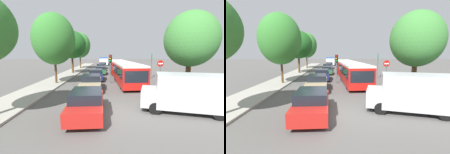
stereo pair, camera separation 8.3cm
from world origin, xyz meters
TOP-DOWN VIEW (x-y plane):
  - ground_plane at (0.00, 0.00)m, footprint 200.00×200.00m
  - kerb_strip_left at (-7.03, 20.45)m, footprint 3.20×50.90m
  - articulated_bus at (1.81, 12.64)m, footprint 3.48×16.51m
  - city_bus_rear at (-1.65, 40.90)m, footprint 2.81×11.13m
  - queued_car_red at (-1.40, -0.17)m, footprint 1.99×4.36m
  - queued_car_tan at (-1.82, 5.96)m, footprint 2.02×4.44m
  - queued_car_navy at (-1.80, 11.54)m, footprint 1.96×4.31m
  - queued_car_green at (-1.49, 17.46)m, footprint 1.85×4.06m
  - queued_car_silver at (-1.70, 23.05)m, footprint 1.92×4.21m
  - queued_car_graphite at (-1.49, 28.39)m, footprint 1.92×4.21m
  - white_van at (4.57, 0.20)m, footprint 5.34×3.24m
  - traffic_light at (0.09, 9.37)m, footprint 0.38×0.39m
  - no_entry_sign at (5.40, 7.45)m, footprint 0.70×0.08m
  - direction_sign_post at (5.93, 12.53)m, footprint 0.39×1.38m
  - tree_left_mid at (-6.25, 9.01)m, footprint 4.70×4.70m
  - tree_left_far at (-6.53, 18.43)m, footprint 4.89×4.89m
  - tree_left_distant at (-6.75, 27.38)m, footprint 4.87×4.87m
  - tree_right_near at (6.32, 3.51)m, footprint 4.07×4.07m

SIDE VIEW (x-z plane):
  - ground_plane at x=0.00m, z-range 0.00..0.00m
  - kerb_strip_left at x=-7.03m, z-range 0.00..0.14m
  - queued_car_green at x=-1.49m, z-range 0.01..1.40m
  - queued_car_silver at x=-1.70m, z-range 0.01..1.45m
  - queued_car_graphite at x=-1.49m, z-range 0.01..1.45m
  - queued_car_navy at x=-1.80m, z-range 0.01..1.48m
  - queued_car_red at x=-1.40m, z-range 0.01..1.50m
  - queued_car_tan at x=-1.82m, z-range 0.01..1.53m
  - white_van at x=4.57m, z-range 0.09..2.40m
  - city_bus_rear at x=-1.65m, z-range 0.19..2.57m
  - articulated_bus at x=1.81m, z-range 0.19..2.62m
  - no_entry_sign at x=5.40m, z-range 0.47..3.29m
  - traffic_light at x=0.09m, z-range 0.80..4.20m
  - direction_sign_post at x=5.93m, z-range 0.75..4.35m
  - tree_right_near at x=6.32m, z-range 1.11..7.93m
  - tree_left_far at x=-6.53m, z-range 1.21..8.71m
  - tree_left_mid at x=-6.25m, z-range 1.13..9.13m
  - tree_left_distant at x=-6.75m, z-range 1.28..9.66m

